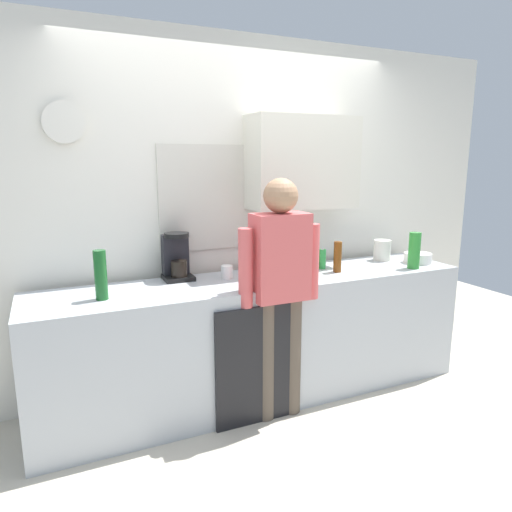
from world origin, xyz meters
TOP-DOWN VIEW (x-y plane):
  - ground_plane at (0.00, 0.00)m, footprint 8.00×8.00m
  - kitchen_counter at (0.00, 0.30)m, footprint 3.12×0.64m
  - dishwasher_panel at (-0.18, -0.03)m, footprint 0.56×0.02m
  - back_wall_assembly at (0.05, 0.70)m, footprint 4.72×0.42m
  - coffee_maker at (-0.53, 0.54)m, footprint 0.20×0.20m
  - bottle_amber_beer at (0.61, 0.24)m, footprint 0.06×0.06m
  - bottle_clear_soda at (1.21, 0.10)m, footprint 0.09×0.09m
  - bottle_green_wine at (-1.07, 0.24)m, footprint 0.07×0.07m
  - cup_terracotta_mug at (0.46, 0.39)m, footprint 0.08×0.08m
  - cup_white_mug at (-0.21, 0.40)m, footprint 0.08×0.08m
  - mixing_bowl at (1.38, 0.24)m, footprint 0.22×0.22m
  - dish_soap at (0.56, 0.38)m, footprint 0.06×0.06m
  - storage_canister at (1.18, 0.44)m, footprint 0.14×0.14m
  - person_at_sink at (0.00, 0.00)m, footprint 0.57×0.22m

SIDE VIEW (x-z plane):
  - ground_plane at x=0.00m, z-range 0.00..0.00m
  - dishwasher_panel at x=-0.18m, z-range 0.00..0.80m
  - kitchen_counter at x=0.00m, z-range 0.00..0.89m
  - mixing_bowl at x=1.38m, z-range 0.89..0.97m
  - cup_terracotta_mug at x=0.46m, z-range 0.89..0.98m
  - cup_white_mug at x=-0.21m, z-range 0.89..0.98m
  - person_at_sink at x=0.00m, z-range 0.15..1.75m
  - dish_soap at x=0.56m, z-range 0.88..1.06m
  - storage_canister at x=1.18m, z-range 0.89..1.06m
  - bottle_amber_beer at x=0.61m, z-range 0.89..1.12m
  - bottle_clear_soda at x=1.21m, z-range 0.89..1.17m
  - coffee_maker at x=-0.53m, z-range 0.87..1.20m
  - bottle_green_wine at x=-1.07m, z-range 0.89..1.19m
  - back_wall_assembly at x=0.05m, z-range 0.05..2.65m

